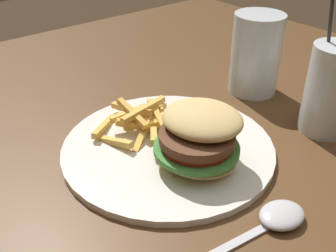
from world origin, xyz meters
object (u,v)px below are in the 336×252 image
meal_plate_near (179,142)px  beer_glass (255,56)px  juice_glass (330,94)px  spoon (277,218)px

meal_plate_near → beer_glass: beer_glass is taller
meal_plate_near → beer_glass: (-0.07, 0.24, 0.04)m
juice_glass → beer_glass: bearing=172.4°
juice_glass → meal_plate_near: bearing=-112.1°
meal_plate_near → beer_glass: 0.26m
spoon → meal_plate_near: bearing=98.7°
juice_glass → spoon: juice_glass is taller
meal_plate_near → spoon: bearing=0.7°
beer_glass → spoon: 0.35m
beer_glass → meal_plate_near: bearing=-73.7°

